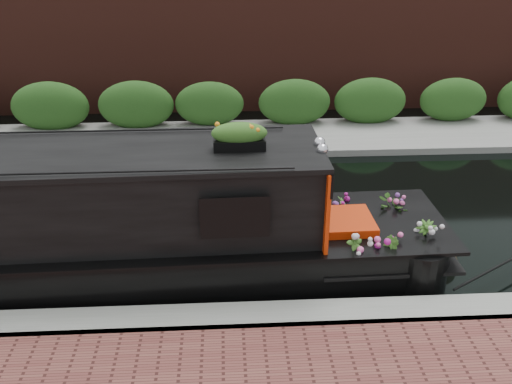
{
  "coord_description": "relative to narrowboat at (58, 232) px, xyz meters",
  "views": [
    {
      "loc": [
        0.38,
        -9.83,
        5.44
      ],
      "look_at": [
        0.9,
        -0.6,
        0.87
      ],
      "focal_mm": 40.0,
      "sensor_mm": 36.0,
      "label": 1
    }
  ],
  "objects": [
    {
      "name": "far_brick_wall",
      "position": [
        2.33,
        9.0,
        -0.84
      ],
      "size": [
        40.0,
        1.0,
        8.0
      ],
      "primitive_type": "cube",
      "color": "#4B2019",
      "rests_on": "ground"
    },
    {
      "name": "ground",
      "position": [
        2.33,
        1.8,
        -0.84
      ],
      "size": [
        80.0,
        80.0,
        0.0
      ],
      "primitive_type": "plane",
      "color": "black",
      "rests_on": "ground"
    },
    {
      "name": "rope_fender",
      "position": [
        6.39,
        -0.0,
        -0.69
      ],
      "size": [
        0.3,
        0.38,
        0.3
      ],
      "primitive_type": "cylinder",
      "rotation": [
        1.57,
        0.0,
        0.0
      ],
      "color": "brown",
      "rests_on": "ground"
    },
    {
      "name": "far_bank_path",
      "position": [
        2.33,
        6.0,
        -0.84
      ],
      "size": [
        40.0,
        2.4,
        0.34
      ],
      "primitive_type": "cube",
      "color": "gray",
      "rests_on": "ground"
    },
    {
      "name": "near_bank_coping",
      "position": [
        2.33,
        -1.5,
        -0.84
      ],
      "size": [
        40.0,
        0.6,
        0.5
      ],
      "primitive_type": "cube",
      "color": "gray",
      "rests_on": "ground"
    },
    {
      "name": "far_hedge",
      "position": [
        2.33,
        6.9,
        -0.84
      ],
      "size": [
        40.0,
        1.1,
        2.8
      ],
      "primitive_type": "cube",
      "color": "#234B19",
      "rests_on": "ground"
    },
    {
      "name": "narrowboat",
      "position": [
        0.0,
        0.0,
        0.0
      ],
      "size": [
        12.11,
        2.43,
        2.84
      ],
      "rotation": [
        0.0,
        0.0,
        0.03
      ],
      "color": "black",
      "rests_on": "ground"
    }
  ]
}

